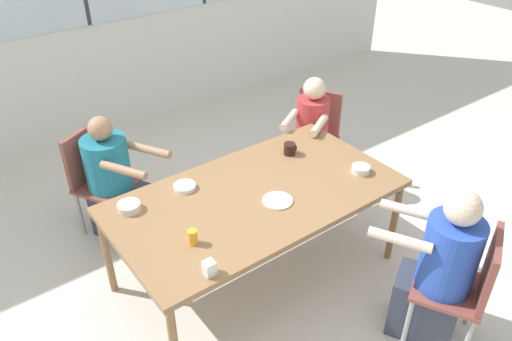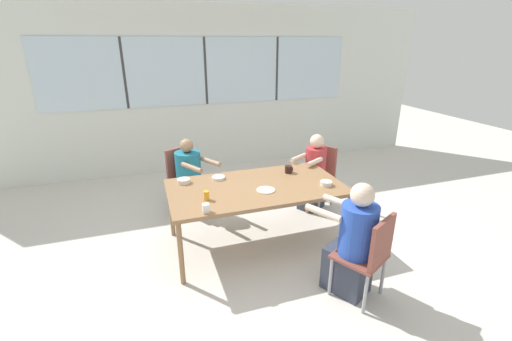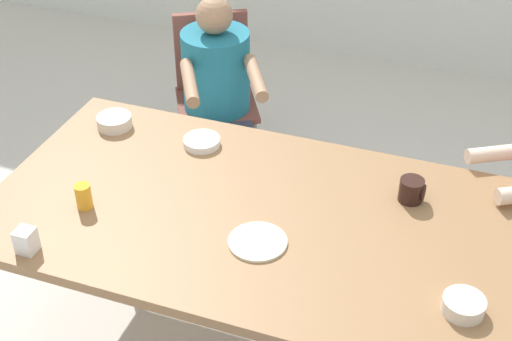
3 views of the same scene
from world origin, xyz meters
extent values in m
plane|color=beige|center=(0.00, 0.00, 0.00)|extent=(16.00, 16.00, 0.00)
cube|color=olive|center=(0.00, 0.00, 0.70)|extent=(1.90, 1.03, 0.04)
cylinder|color=olive|center=(0.90, -0.46, 0.34)|extent=(0.05, 0.05, 0.68)
cylinder|color=olive|center=(-0.90, 0.46, 0.34)|extent=(0.05, 0.05, 0.68)
cylinder|color=olive|center=(0.90, 0.46, 0.34)|extent=(0.05, 0.05, 0.68)
cube|color=brown|center=(0.60, -1.12, 0.42)|extent=(0.54, 0.54, 0.03)
cube|color=brown|center=(0.68, -1.28, 0.64)|extent=(0.35, 0.21, 0.42)
cylinder|color=#99999E|center=(0.37, -1.05, 0.20)|extent=(0.03, 0.03, 0.40)
cylinder|color=#99999E|center=(0.67, -0.89, 0.20)|extent=(0.03, 0.03, 0.40)
cylinder|color=#99999E|center=(0.83, -1.19, 0.20)|extent=(0.03, 0.03, 0.40)
cube|color=brown|center=(1.10, 0.64, 0.42)|extent=(0.55, 0.55, 0.03)
cube|color=brown|center=(1.25, 0.73, 0.64)|extent=(0.22, 0.35, 0.42)
cylinder|color=#99999E|center=(1.04, 0.41, 0.20)|extent=(0.03, 0.03, 0.40)
cylinder|color=#99999E|center=(0.86, 0.70, 0.20)|extent=(0.03, 0.03, 0.40)
cylinder|color=#99999E|center=(1.33, 0.58, 0.20)|extent=(0.03, 0.03, 0.40)
cylinder|color=#99999E|center=(1.16, 0.88, 0.20)|extent=(0.03, 0.03, 0.40)
cube|color=brown|center=(-0.62, 1.11, 0.42)|extent=(0.54, 0.54, 0.03)
cube|color=brown|center=(-0.70, 1.27, 0.64)|extent=(0.35, 0.22, 0.42)
cylinder|color=#99999E|center=(-0.38, 1.05, 0.20)|extent=(0.03, 0.03, 0.40)
cylinder|color=#99999E|center=(-0.68, 0.88, 0.20)|extent=(0.03, 0.03, 0.40)
cylinder|color=#99999E|center=(-0.55, 1.34, 0.20)|extent=(0.03, 0.03, 0.40)
cylinder|color=#99999E|center=(-0.85, 1.18, 0.20)|extent=(0.03, 0.03, 0.40)
cube|color=#333847|center=(0.55, -1.03, 0.21)|extent=(0.44, 0.48, 0.43)
cylinder|color=#284CB7|center=(0.58, -1.09, 0.66)|extent=(0.32, 0.32, 0.47)
sphere|color=beige|center=(0.58, -1.09, 1.00)|extent=(0.20, 0.20, 0.20)
cylinder|color=beige|center=(0.32, -0.91, 0.79)|extent=(0.22, 0.34, 0.06)
cylinder|color=beige|center=(0.58, -0.78, 0.79)|extent=(0.22, 0.34, 0.06)
cube|color=#333847|center=(1.01, 0.59, 0.21)|extent=(0.42, 0.39, 0.43)
cylinder|color=#B23338|center=(1.06, 0.62, 0.65)|extent=(0.28, 0.28, 0.44)
sphere|color=beige|center=(1.06, 0.62, 0.96)|extent=(0.19, 0.19, 0.19)
cylinder|color=beige|center=(0.92, 0.39, 0.76)|extent=(0.30, 0.21, 0.06)
cylinder|color=beige|center=(0.79, 0.61, 0.76)|extent=(0.30, 0.21, 0.06)
cube|color=#333847|center=(-0.56, 1.02, 0.21)|extent=(0.46, 0.50, 0.43)
cylinder|color=#1E7089|center=(-0.60, 1.08, 0.63)|extent=(0.34, 0.34, 0.41)
sphere|color=#A37A5B|center=(-0.60, 1.08, 0.93)|extent=(0.18, 0.18, 0.18)
cylinder|color=#A37A5B|center=(-0.32, 0.90, 0.74)|extent=(0.23, 0.35, 0.06)
cylinder|color=#A37A5B|center=(-0.59, 0.75, 0.74)|extent=(0.23, 0.35, 0.06)
cylinder|color=black|center=(0.50, 0.25, 0.76)|extent=(0.09, 0.09, 0.09)
torus|color=black|center=(0.54, 0.25, 0.76)|extent=(0.01, 0.06, 0.06)
cylinder|color=gold|center=(-0.58, -0.18, 0.76)|extent=(0.06, 0.06, 0.09)
cube|color=silver|center=(-0.64, -0.44, 0.76)|extent=(0.06, 0.06, 0.09)
cylinder|color=white|center=(-0.35, 0.33, 0.73)|extent=(0.15, 0.15, 0.03)
cylinder|color=silver|center=(-0.74, 0.33, 0.74)|extent=(0.14, 0.14, 0.05)
cylinder|color=silver|center=(0.74, -0.23, 0.74)|extent=(0.13, 0.13, 0.05)
cylinder|color=beige|center=(0.06, -0.15, 0.72)|extent=(0.20, 0.20, 0.01)
camera|label=1|loc=(-1.58, -2.13, 2.64)|focal=35.00mm
camera|label=2|loc=(-1.09, -3.27, 2.21)|focal=24.00mm
camera|label=3|loc=(0.65, -1.83, 2.30)|focal=50.00mm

